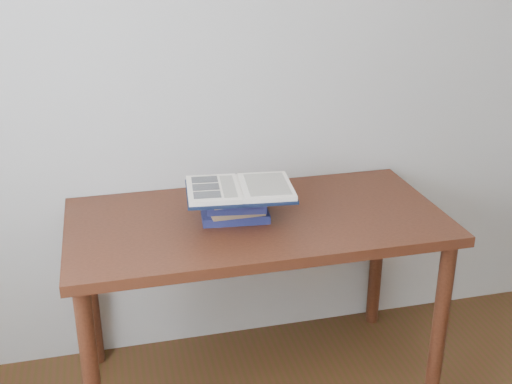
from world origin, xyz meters
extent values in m
cube|color=beige|center=(0.00, 1.75, 1.30)|extent=(3.50, 0.04, 2.60)
cube|color=#4F2413|center=(-0.08, 1.38, 0.75)|extent=(1.44, 0.72, 0.04)
cylinder|color=#4F2413|center=(-0.74, 1.08, 0.37)|extent=(0.06, 0.06, 0.73)
cylinder|color=#4F2413|center=(0.58, 1.08, 0.37)|extent=(0.06, 0.06, 0.73)
cylinder|color=#4F2413|center=(-0.74, 1.68, 0.37)|extent=(0.06, 0.06, 0.73)
cylinder|color=#4F2413|center=(0.58, 1.68, 0.37)|extent=(0.06, 0.06, 0.73)
cube|color=navy|center=(-0.17, 1.38, 0.79)|extent=(0.27, 0.17, 0.03)
cube|color=#99834F|center=(-0.16, 1.37, 0.82)|extent=(0.20, 0.14, 0.03)
cube|color=navy|center=(-0.17, 1.37, 0.85)|extent=(0.24, 0.20, 0.03)
cube|color=#99834F|center=(-0.16, 1.37, 0.88)|extent=(0.24, 0.19, 0.03)
cube|color=black|center=(-0.15, 1.35, 0.90)|extent=(0.42, 0.31, 0.01)
cube|color=white|center=(-0.25, 1.36, 0.91)|extent=(0.21, 0.28, 0.02)
cube|color=white|center=(-0.06, 1.34, 0.91)|extent=(0.21, 0.28, 0.02)
cylinder|color=white|center=(-0.15, 1.35, 0.91)|extent=(0.04, 0.26, 0.01)
cube|color=black|center=(-0.27, 1.44, 0.92)|extent=(0.10, 0.07, 0.00)
cube|color=black|center=(-0.28, 1.36, 0.92)|extent=(0.10, 0.07, 0.00)
cube|color=black|center=(-0.28, 1.29, 0.92)|extent=(0.10, 0.07, 0.00)
cube|color=beige|center=(-0.20, 1.35, 0.92)|extent=(0.07, 0.22, 0.00)
cube|color=beige|center=(-0.05, 1.34, 0.92)|extent=(0.17, 0.23, 0.00)
camera|label=1|loc=(-0.62, -0.79, 1.81)|focal=45.00mm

